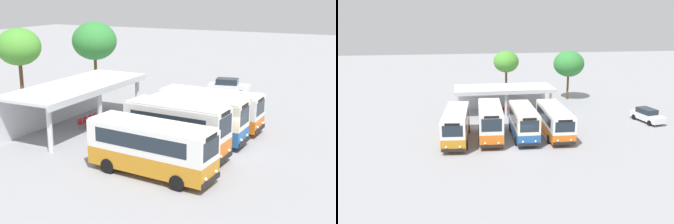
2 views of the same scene
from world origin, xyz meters
The scene contains 13 objects.
ground_plane centered at (0.00, 0.00, 0.00)m, with size 180.00×180.00×0.00m, color #939399.
city_bus_nearest_orange centered at (-5.95, 2.94, 1.77)m, with size 2.93×7.88×3.19m.
city_bus_second_in_row centered at (-2.54, 2.92, 1.96)m, with size 2.72×6.87×3.57m.
city_bus_middle_cream centered at (0.88, 2.86, 1.80)m, with size 2.46×6.96×3.25m.
city_bus_fourth_amber centered at (4.29, 3.28, 1.67)m, with size 2.64×8.14×2.99m.
parked_car_flank centered at (16.68, 6.02, 0.83)m, with size 2.50×4.51×1.62m.
terminal_canopy centered at (0.29, 13.46, 2.61)m, with size 12.80×5.16×3.40m.
waiting_chair_end_by_column centered at (-0.39, 12.15, 0.52)m, with size 0.45×0.45×0.86m.
waiting_chair_second_from_end centered at (0.23, 12.12, 0.52)m, with size 0.45×0.45×0.86m.
waiting_chair_middle_seat centered at (0.84, 12.07, 0.52)m, with size 0.45×0.45×0.86m.
waiting_chair_fourth_seat centered at (1.45, 12.04, 0.52)m, with size 0.45×0.45×0.86m.
roadside_tree_behind_canopy centered at (1.67, 19.92, 5.75)m, with size 3.78×3.78×7.39m.
roadside_tree_east_of_canopy centered at (11.01, 18.67, 5.44)m, with size 4.57×4.57×7.39m.
Camera 1 is at (-27.60, -8.83, 10.39)m, focal length 48.54 mm.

